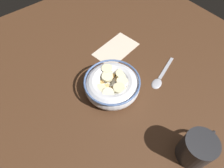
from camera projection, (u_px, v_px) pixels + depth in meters
The scene contains 5 objects.
ground_plane at pixel (112, 92), 60.34cm from camera, with size 109.70×109.70×2.00cm, color #472B19.
cereal_bowl at pixel (112, 85), 57.38cm from camera, with size 16.06×16.06×5.19cm.
spoon at pixel (159, 79), 61.51cm from camera, with size 14.23×6.65×0.80cm.
coffee_mug at pixel (197, 149), 45.26cm from camera, with size 10.17×7.41×8.43cm.
folded_napkin at pixel (116, 49), 69.09cm from camera, with size 15.12×9.07×0.30cm, color beige.
Camera 1 is at (-20.45, -25.81, 49.62)cm, focal length 32.10 mm.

